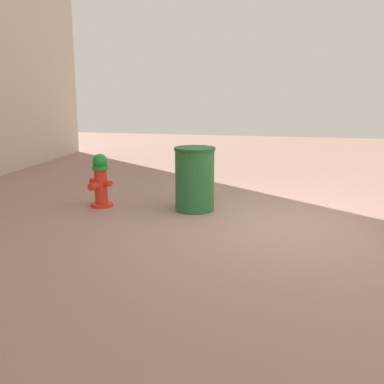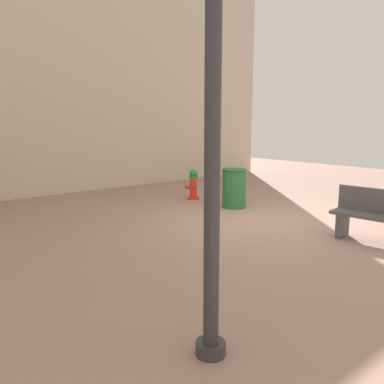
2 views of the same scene
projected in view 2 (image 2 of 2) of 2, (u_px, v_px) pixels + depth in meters
ground_plane at (261, 221)px, 8.41m from camera, size 23.40×23.40×0.00m
building_facade_right at (24, 33)px, 10.69m from camera, size 0.70×18.00×9.03m
fire_hydrant at (193, 184)px, 10.79m from camera, size 0.43×0.41×0.84m
street_lamp at (213, 52)px, 3.11m from camera, size 0.36×0.36×4.31m
trash_bin at (234, 188)px, 9.70m from camera, size 0.62×0.62×0.97m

